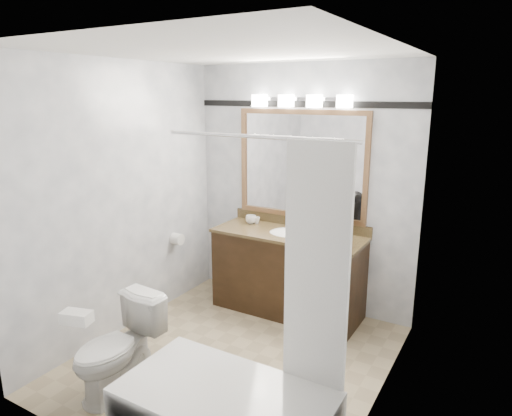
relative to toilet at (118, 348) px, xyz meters
name	(u,v)px	position (x,y,z in m)	size (l,w,h in m)	color
room	(232,217)	(0.51, 0.80, 0.89)	(2.42, 2.62, 2.52)	tan
vanity	(288,271)	(0.51, 1.82, 0.08)	(1.53, 0.58, 0.97)	black
mirror	(301,165)	(0.51, 2.08, 1.14)	(1.40, 0.04, 1.10)	olive
vanity_light_bar	(300,101)	(0.51, 2.03, 1.78)	(1.02, 0.14, 0.12)	silver
accent_stripe	(303,104)	(0.51, 2.09, 1.74)	(2.40, 0.01, 0.06)	black
bathtub	(230,414)	(1.07, -0.10, -0.08)	(1.30, 0.75, 1.96)	white
tp_roll	(177,239)	(-0.63, 1.46, 0.34)	(0.12, 0.12, 0.11)	white
toilet	(118,348)	(0.00, 0.00, 0.00)	(0.40, 0.70, 0.71)	white
tissue_box	(76,317)	(0.00, -0.32, 0.40)	(0.20, 0.11, 0.08)	white
coffee_maker	(335,222)	(1.01, 1.77, 0.69)	(0.19, 0.25, 0.38)	black
cup_left	(251,219)	(0.01, 1.92, 0.54)	(0.11, 0.11, 0.09)	white
cup_right	(256,220)	(0.06, 1.95, 0.53)	(0.07, 0.07, 0.07)	white
soap_bottle_a	(290,223)	(0.45, 1.97, 0.55)	(0.05, 0.05, 0.11)	white
soap_bottle_b	(303,226)	(0.59, 1.98, 0.54)	(0.07, 0.07, 0.09)	white
soap_bar	(299,229)	(0.57, 1.93, 0.51)	(0.08, 0.05, 0.03)	beige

